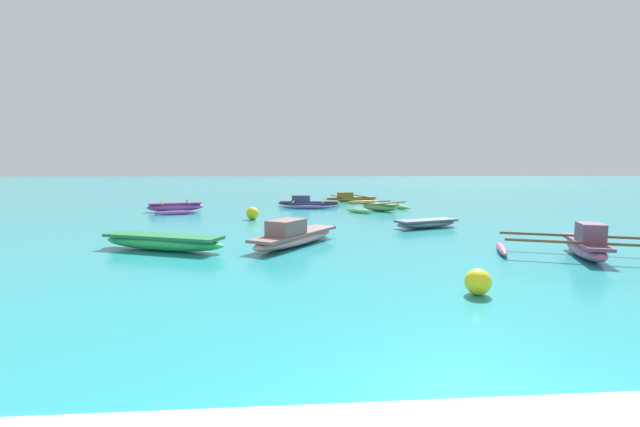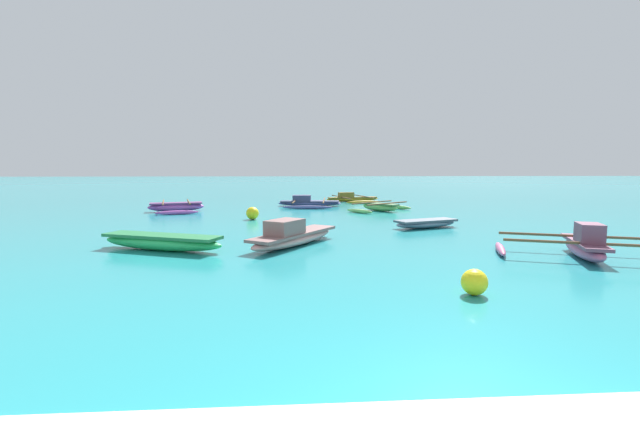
% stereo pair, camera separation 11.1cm
% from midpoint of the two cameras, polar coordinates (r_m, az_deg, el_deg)
% --- Properties ---
extents(moored_boat_0, '(3.65, 4.43, 0.61)m').
position_cam_midpoint_polar(moored_boat_0, '(28.49, 4.36, 2.02)').
color(moored_boat_0, '#B78F20').
rests_on(moored_boat_0, ground_plane).
extents(moored_boat_1, '(2.84, 3.87, 0.51)m').
position_cam_midpoint_polar(moored_boat_1, '(22.92, -18.50, 0.86)').
color(moored_boat_1, '#AF52B2').
rests_on(moored_boat_1, ground_plane).
extents(moored_boat_2, '(3.75, 4.43, 0.63)m').
position_cam_midpoint_polar(moored_boat_2, '(24.94, -1.40, 1.49)').
color(moored_boat_2, '#4C5290').
rests_on(moored_boat_2, ground_plane).
extents(moored_boat_3, '(2.67, 1.64, 0.31)m').
position_cam_midpoint_polar(moored_boat_3, '(16.20, 14.14, -1.25)').
color(moored_boat_3, slate).
rests_on(moored_boat_3, ground_plane).
extents(moored_boat_4, '(3.64, 3.40, 0.45)m').
position_cam_midpoint_polar(moored_boat_4, '(22.20, 8.13, 0.88)').
color(moored_boat_4, '#78C365').
rests_on(moored_boat_4, ground_plane).
extents(moored_boat_5, '(3.65, 2.05, 0.42)m').
position_cam_midpoint_polar(moored_boat_5, '(12.17, -20.09, -3.52)').
color(moored_boat_5, '#2BBC5E').
rests_on(moored_boat_5, ground_plane).
extents(moored_boat_6, '(2.80, 3.62, 0.78)m').
position_cam_midpoint_polar(moored_boat_6, '(12.13, -3.40, -3.00)').
color(moored_boat_6, '#D2928E').
rests_on(moored_boat_6, ground_plane).
extents(moored_boat_7, '(4.36, 3.07, 0.88)m').
position_cam_midpoint_polar(moored_boat_7, '(12.33, 32.08, -3.70)').
color(moored_boat_7, '#AA587E').
rests_on(moored_boat_7, ground_plane).
extents(mooring_buoy_1, '(0.54, 0.54, 0.54)m').
position_cam_midpoint_polar(mooring_buoy_1, '(18.48, -8.83, 0.03)').
color(mooring_buoy_1, yellow).
rests_on(mooring_buoy_1, ground_plane).
extents(mooring_buoy_2, '(0.45, 0.45, 0.45)m').
position_cam_midpoint_polar(mooring_buoy_2, '(7.92, 20.28, -8.57)').
color(mooring_buoy_2, yellow).
rests_on(mooring_buoy_2, ground_plane).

